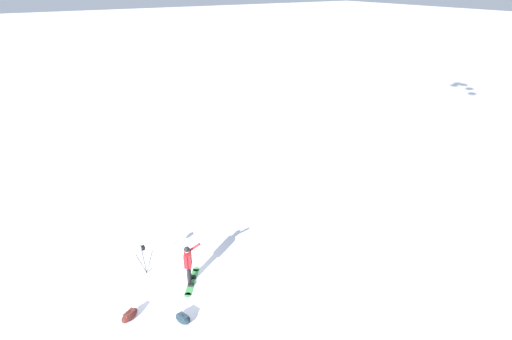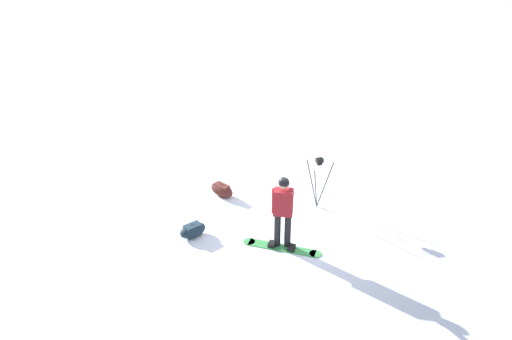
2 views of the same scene
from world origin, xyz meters
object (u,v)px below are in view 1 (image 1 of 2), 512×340
gear_bag_small (130,315)px  snowboard (192,281)px  snowboarder (188,261)px  camera_tripod (144,254)px  gear_bag_large (183,318)px

gear_bag_small → snowboard: bearing=13.3°
snowboarder → gear_bag_small: (-2.53, -0.65, -0.84)m
snowboard → camera_tripod: camera_tripod is taller
snowboard → gear_bag_large: 2.01m
camera_tripod → gear_bag_small: camera_tripod is taller
snowboarder → camera_tripod: bearing=132.0°
gear_bag_large → gear_bag_small: size_ratio=0.93×
snowboard → camera_tripod: bearing=132.8°
snowboard → gear_bag_small: gear_bag_small is taller
gear_bag_large → camera_tripod: camera_tripod is taller
camera_tripod → gear_bag_small: (-1.26, -2.06, -0.76)m
camera_tripod → snowboarder: bearing=-48.0°
gear_bag_small → snowboarder: bearing=14.4°
gear_bag_large → camera_tripod: size_ratio=0.54×
snowboarder → snowboard: (0.07, -0.04, -0.99)m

